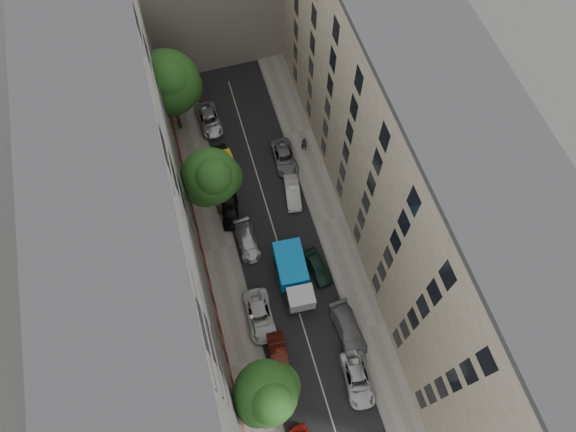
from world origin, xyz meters
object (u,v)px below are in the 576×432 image
object	(u,v)px
car_left_1	(279,357)
car_right_4	(284,158)
car_left_2	(260,316)
pedestrian	(304,144)
car_right_0	(358,379)
car_right_2	(318,267)
car_right_3	(293,193)
tree_far	(169,85)
lamp_post	(253,324)
car_right_1	(348,329)
tree_near	(268,394)
car_left_4	(230,210)
car_left_5	(225,162)
tree_mid	(212,178)
car_left_6	(209,120)
tarp_truck	(293,275)
car_left_3	(247,241)

from	to	relation	value
car_left_1	car_right_4	xyz separation A→B (m)	(5.95, 19.20, -0.04)
car_left_2	pedestrian	size ratio (longest dim) A/B	2.62
car_right_0	car_right_2	size ratio (longest dim) A/B	1.24
car_right_3	tree_far	size ratio (longest dim) A/B	0.39
car_right_2	lamp_post	xyz separation A→B (m)	(-7.05, -4.35, 3.22)
car_left_1	car_right_3	world-z (taller)	car_left_1
car_right_1	tree_near	size ratio (longest dim) A/B	0.55
car_left_4	car_right_1	distance (m)	15.92
car_right_4	tree_near	size ratio (longest dim) A/B	0.51
car_left_5	tree_mid	distance (m)	8.22
car_right_3	tree_mid	xyz separation A→B (m)	(-7.30, 0.06, 6.02)
car_right_3	car_left_4	bearing A→B (deg)	-169.23
car_left_1	car_left_4	xyz separation A→B (m)	(-0.80, 14.80, 0.02)
car_left_2	car_right_0	world-z (taller)	car_left_2
car_left_2	car_left_6	xyz separation A→B (m)	(0.23, 22.14, -0.03)
tarp_truck	car_right_3	world-z (taller)	tarp_truck
car_left_4	lamp_post	distance (m)	12.77
tree_mid	pedestrian	world-z (taller)	tree_mid
car_right_2	lamp_post	world-z (taller)	lamp_post
pedestrian	car_left_1	bearing A→B (deg)	76.90
car_right_4	tree_far	distance (m)	13.30
car_left_4	pedestrian	distance (m)	10.44
car_left_4	car_right_3	xyz separation A→B (m)	(6.40, 0.20, -0.07)
tarp_truck	car_left_4	world-z (taller)	tarp_truck
car_left_4	tarp_truck	bearing A→B (deg)	-56.67
car_left_1	car_right_1	distance (m)	6.43
car_left_2	pedestrian	world-z (taller)	pedestrian
car_left_4	car_left_5	distance (m)	5.66
car_left_5	tree_near	distance (m)	24.63
car_left_2	car_left_3	bearing A→B (deg)	87.25
car_left_3	lamp_post	distance (m)	9.40
car_left_5	car_right_1	xyz separation A→B (m)	(6.40, -19.80, 0.06)
car_left_6	tree_far	bearing A→B (deg)	173.43
car_left_6	pedestrian	world-z (taller)	pedestrian
car_right_2	car_right_3	distance (m)	8.20
car_left_2	car_left_3	xyz separation A→B (m)	(0.67, 7.30, -0.05)
car_left_6	lamp_post	world-z (taller)	lamp_post
car_left_4	car_left_6	distance (m)	11.21
tree_mid	pedestrian	bearing A→B (deg)	26.20
car_left_4	car_left_5	size ratio (longest dim) A/B	1.04
car_left_6	car_right_3	xyz separation A→B (m)	(6.05, -11.00, -0.01)
tree_far	tarp_truck	bearing A→B (deg)	-71.57
car_left_6	car_right_3	distance (m)	12.55
car_left_1	car_left_2	world-z (taller)	car_left_2
car_right_3	car_right_1	bearing A→B (deg)	-77.84
car_left_1	tree_far	xyz separation A→B (m)	(-3.47, 26.22, 6.19)
car_left_1	lamp_post	world-z (taller)	lamp_post
car_left_5	car_right_3	xyz separation A→B (m)	(5.60, -5.40, -0.02)
car_right_4	car_right_2	bearing A→B (deg)	-89.32
car_left_4	car_right_4	bearing A→B (deg)	41.33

